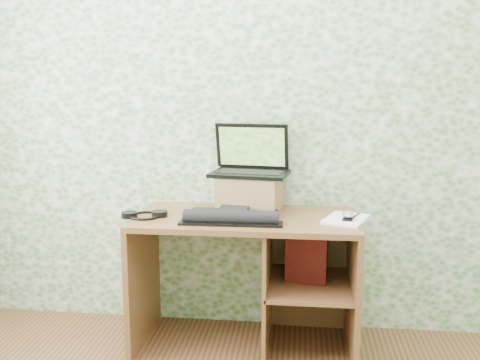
# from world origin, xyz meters

# --- Properties ---
(wall_back) EXTENTS (3.50, 0.00, 3.50)m
(wall_back) POSITION_xyz_m (0.00, 1.75, 1.30)
(wall_back) COLOR white
(wall_back) RESTS_ON ground
(desk) EXTENTS (1.20, 0.60, 0.75)m
(desk) POSITION_xyz_m (0.08, 1.47, 0.48)
(desk) COLOR brown
(desk) RESTS_ON floor
(riser) EXTENTS (0.37, 0.32, 0.20)m
(riser) POSITION_xyz_m (0.01, 1.58, 0.85)
(riser) COLOR olive
(riser) RESTS_ON desk
(laptop) EXTENTS (0.46, 0.35, 0.28)m
(laptop) POSITION_xyz_m (0.01, 1.63, 1.02)
(laptop) COLOR black
(laptop) RESTS_ON riser
(keyboard) EXTENTS (0.53, 0.27, 0.07)m
(keyboard) POSITION_xyz_m (-0.06, 1.34, 0.78)
(keyboard) COLOR black
(keyboard) RESTS_ON desk
(headphones) EXTENTS (0.24, 0.21, 0.03)m
(headphones) POSITION_xyz_m (-0.54, 1.37, 0.76)
(headphones) COLOR black
(headphones) RESTS_ON desk
(notepad) EXTENTS (0.28, 0.33, 0.01)m
(notepad) POSITION_xyz_m (0.53, 1.41, 0.76)
(notepad) COLOR white
(notepad) RESTS_ON desk
(mouse) EXTENTS (0.08, 0.11, 0.03)m
(mouse) POSITION_xyz_m (0.54, 1.39, 0.78)
(mouse) COLOR #BCBCBE
(mouse) RESTS_ON notepad
(pen) EXTENTS (0.06, 0.13, 0.01)m
(pen) POSITION_xyz_m (0.58, 1.45, 0.77)
(pen) COLOR black
(pen) RESTS_ON notepad
(red_box) EXTENTS (0.23, 0.10, 0.27)m
(red_box) POSITION_xyz_m (0.33, 1.44, 0.52)
(red_box) COLOR maroon
(red_box) RESTS_ON desk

